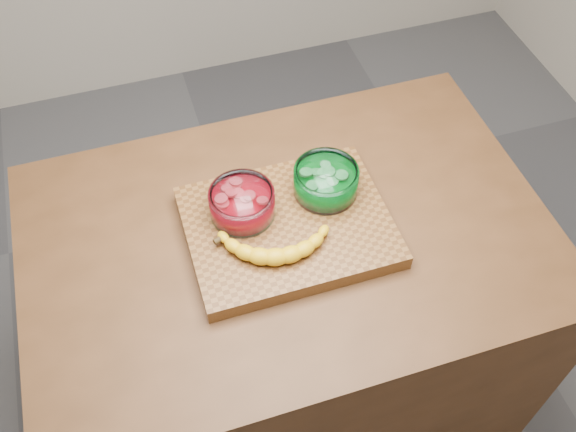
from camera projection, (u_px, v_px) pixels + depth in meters
name	position (u px, v px, depth m)	size (l,w,h in m)	color
ground	(288.00, 392.00, 2.16)	(3.50, 3.50, 0.00)	#525256
counter	(288.00, 328.00, 1.81)	(1.20, 0.80, 0.90)	#502F18
cutting_board	(288.00, 227.00, 1.44)	(0.45, 0.35, 0.04)	brown
bowl_red	(242.00, 203.00, 1.41)	(0.15, 0.15, 0.07)	white
bowl_green	(326.00, 181.00, 1.45)	(0.15, 0.15, 0.07)	white
banana	(276.00, 241.00, 1.37)	(0.27, 0.15, 0.04)	gold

